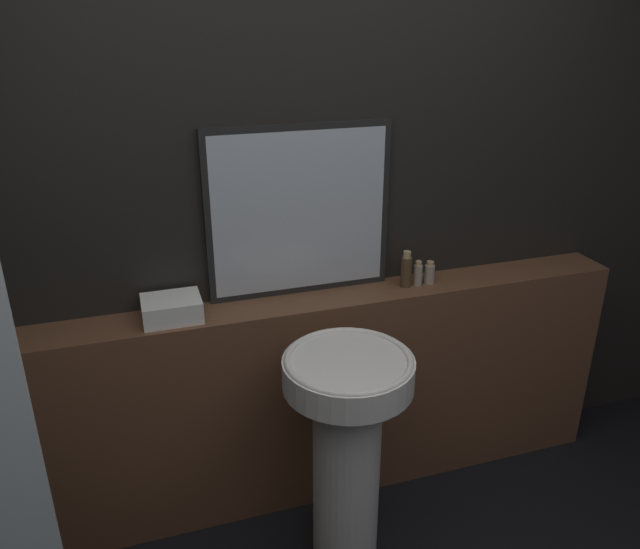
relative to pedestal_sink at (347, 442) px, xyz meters
name	(u,v)px	position (x,y,z in m)	size (l,w,h in m)	color
wall_back	(313,220)	(0.05, 0.57, 0.68)	(8.00, 0.06, 2.50)	black
vanity_counter	(323,397)	(0.05, 0.43, -0.09)	(2.66, 0.22, 0.96)	brown
pedestal_sink	(347,442)	(0.00, 0.00, 0.00)	(0.47, 0.47, 0.94)	silver
mirror	(299,212)	(-0.02, 0.52, 0.73)	(0.75, 0.03, 0.69)	black
towel_stack	(172,309)	(-0.55, 0.43, 0.43)	(0.22, 0.17, 0.09)	white
shampoo_bottle	(406,270)	(0.42, 0.43, 0.46)	(0.04, 0.04, 0.16)	#4C3823
conditioner_bottle	(418,274)	(0.47, 0.43, 0.44)	(0.04, 0.04, 0.11)	gray
lotion_bottle	(429,273)	(0.53, 0.43, 0.43)	(0.04, 0.04, 0.10)	gray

